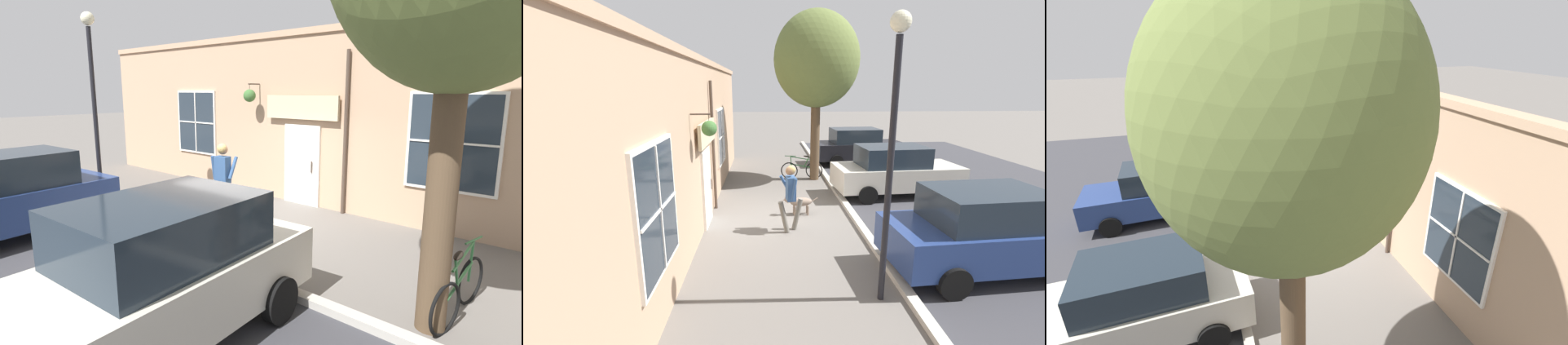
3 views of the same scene
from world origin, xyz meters
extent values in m
plane|color=#66605B|center=(0.00, 0.00, 0.00)|extent=(90.00, 90.00, 0.00)
cube|color=#B2ADA3|center=(2.00, 0.00, 0.06)|extent=(0.20, 28.00, 0.12)
cube|color=tan|center=(-2.35, 0.00, 2.16)|extent=(0.30, 18.00, 4.33)
cube|color=tan|center=(-2.35, 0.00, 4.41)|extent=(0.42, 18.00, 0.16)
cube|color=white|center=(-2.18, -0.22, 1.05)|extent=(0.10, 1.10, 2.10)
cube|color=#232D38|center=(-2.15, -0.22, 1.00)|extent=(0.03, 0.90, 1.90)
cylinder|color=#47382D|center=(-2.09, 0.13, 1.05)|extent=(0.03, 0.03, 0.30)
cube|color=beige|center=(-2.08, -0.22, 2.55)|extent=(0.08, 2.20, 0.60)
cylinder|color=#47382D|center=(-2.12, 1.06, 1.95)|extent=(0.09, 0.09, 3.90)
cylinder|color=#47382D|center=(-1.96, -1.73, 3.14)|extent=(0.44, 0.04, 0.04)
cylinder|color=#47382D|center=(-1.78, -1.73, 2.96)|extent=(0.01, 0.01, 0.34)
cone|color=#2D2823|center=(-1.78, -1.73, 2.74)|extent=(0.32, 0.32, 0.18)
sphere|color=#3D6B33|center=(-1.78, -1.73, 2.83)|extent=(0.34, 0.34, 0.34)
cube|color=white|center=(-2.18, -4.47, 1.95)|extent=(0.08, 1.82, 2.02)
cube|color=#232D38|center=(-2.15, -4.47, 1.95)|extent=(0.03, 1.70, 1.90)
cube|color=white|center=(-2.13, -4.47, 1.95)|extent=(0.04, 0.04, 1.90)
cube|color=white|center=(-2.13, -4.47, 1.95)|extent=(0.04, 1.70, 0.04)
cube|color=white|center=(-2.18, 3.45, 1.95)|extent=(0.08, 1.82, 2.02)
cube|color=#232D38|center=(-2.15, 3.45, 1.95)|extent=(0.03, 1.70, 1.90)
cube|color=white|center=(-2.13, 3.45, 1.95)|extent=(0.04, 0.04, 1.90)
cube|color=white|center=(-2.13, 3.45, 1.95)|extent=(0.04, 1.70, 0.04)
cylinder|color=#6B665B|center=(-0.09, -0.96, 0.43)|extent=(0.32, 0.17, 0.87)
cylinder|color=#6B665B|center=(0.27, -0.75, 0.43)|extent=(0.32, 0.17, 0.87)
cube|color=#2D4C7A|center=(0.09, -0.85, 1.17)|extent=(0.26, 0.37, 0.63)
sphere|color=#936B4C|center=(0.07, -0.85, 1.64)|extent=(0.24, 0.24, 0.24)
sphere|color=tan|center=(0.10, -0.85, 1.67)|extent=(0.22, 0.22, 0.22)
cylinder|color=#2D4C7A|center=(0.16, -1.08, 1.20)|extent=(0.17, 0.10, 0.57)
cylinder|color=#2D4C7A|center=(-0.04, -0.64, 1.22)|extent=(0.34, 0.12, 0.52)
ellipsoid|color=#7F6B5B|center=(0.49, 0.35, 0.40)|extent=(0.68, 0.33, 0.26)
cylinder|color=#7F6B5B|center=(0.30, 0.25, 0.14)|extent=(0.06, 0.06, 0.28)
cylinder|color=#7F6B5B|center=(0.29, 0.42, 0.14)|extent=(0.06, 0.06, 0.28)
cylinder|color=#7F6B5B|center=(0.69, 0.28, 0.14)|extent=(0.06, 0.06, 0.28)
cylinder|color=#7F6B5B|center=(0.68, 0.45, 0.14)|extent=(0.06, 0.06, 0.28)
sphere|color=#7F6B5B|center=(0.10, 0.33, 0.50)|extent=(0.22, 0.22, 0.22)
cone|color=#7F6B5B|center=(-0.01, 0.32, 0.48)|extent=(0.11, 0.10, 0.09)
cone|color=#7F6B5B|center=(0.11, 0.28, 0.60)|extent=(0.06, 0.06, 0.07)
cone|color=#7F6B5B|center=(0.11, 0.38, 0.60)|extent=(0.06, 0.06, 0.07)
cylinder|color=#7F6B5B|center=(0.90, 0.38, 0.45)|extent=(0.21, 0.05, 0.14)
cylinder|color=brown|center=(1.47, 4.43, 1.79)|extent=(0.37, 0.37, 3.58)
ellipsoid|color=olive|center=(1.47, 4.43, 4.74)|extent=(3.30, 2.97, 3.63)
sphere|color=olive|center=(1.65, 4.12, 4.16)|extent=(1.87, 1.87, 1.87)
cube|color=navy|center=(4.04, -3.11, 0.69)|extent=(4.41, 2.06, 0.76)
cube|color=#1E2833|center=(3.83, -3.12, 1.41)|extent=(2.34, 1.70, 0.68)
cylinder|color=black|center=(5.31, -2.14, 0.31)|extent=(0.63, 0.22, 0.62)
cylinder|color=black|center=(5.43, -3.89, 0.31)|extent=(0.63, 0.22, 0.62)
cylinder|color=black|center=(2.65, -2.32, 0.31)|extent=(0.63, 0.22, 0.62)
cylinder|color=black|center=(2.78, -4.08, 0.31)|extent=(0.63, 0.22, 0.62)
cube|color=beige|center=(4.02, 2.12, 0.69)|extent=(4.41, 2.06, 0.76)
cube|color=#1E2833|center=(3.80, 2.10, 1.41)|extent=(2.34, 1.70, 0.68)
cylinder|color=black|center=(5.41, 1.34, 0.31)|extent=(0.63, 0.22, 0.62)
cylinder|color=black|center=(2.63, 2.90, 0.31)|extent=(0.63, 0.22, 0.62)
cylinder|color=black|center=(2.75, 1.15, 0.31)|extent=(0.63, 0.22, 0.62)
cylinder|color=black|center=(1.48, -3.99, 2.24)|extent=(0.11, 0.11, 4.48)
sphere|color=beige|center=(1.48, -3.99, 4.66)|extent=(0.32, 0.32, 0.32)
camera|label=1|loc=(6.41, 5.93, 2.98)|focal=28.00mm
camera|label=2|loc=(-0.58, -9.45, 3.71)|focal=24.00mm
camera|label=3|loc=(2.43, 8.17, 5.69)|focal=24.00mm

